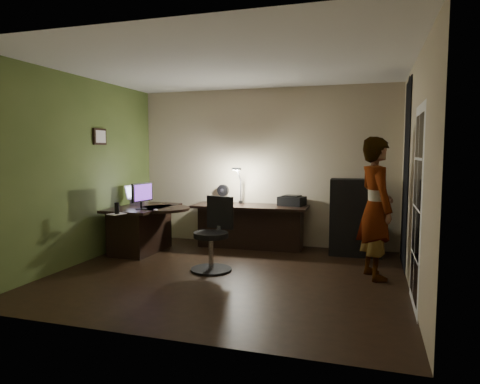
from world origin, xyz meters
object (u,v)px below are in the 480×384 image
(office_chair, at_px, (211,234))
(cabinet, at_px, (356,217))
(desk_left, at_px, (143,229))
(desk_right, at_px, (250,226))
(monitor, at_px, (141,200))
(person, at_px, (376,208))

(office_chair, bearing_deg, cabinet, 52.12)
(desk_left, height_order, office_chair, office_chair)
(desk_right, bearing_deg, monitor, -145.70)
(desk_right, distance_m, office_chair, 1.52)
(desk_right, distance_m, monitor, 1.86)
(desk_left, height_order, desk_right, desk_left)
(cabinet, bearing_deg, office_chair, -142.48)
(desk_right, bearing_deg, office_chair, -96.59)
(office_chair, xyz_separation_m, person, (2.12, 0.33, 0.40))
(desk_right, height_order, monitor, monitor)
(desk_right, height_order, office_chair, office_chair)
(monitor, bearing_deg, person, 7.84)
(desk_right, xyz_separation_m, person, (2.01, -1.17, 0.54))
(cabinet, relative_size, person, 0.66)
(desk_left, xyz_separation_m, monitor, (0.13, -0.27, 0.51))
(desk_right, xyz_separation_m, cabinet, (1.73, -0.01, 0.24))
(office_chair, height_order, person, person)
(cabinet, relative_size, monitor, 2.67)
(monitor, relative_size, office_chair, 0.45)
(office_chair, bearing_deg, monitor, 174.38)
(desk_left, height_order, person, person)
(cabinet, xyz_separation_m, office_chair, (-1.85, -1.50, -0.10))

